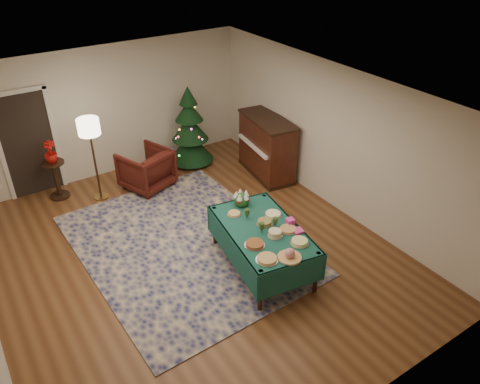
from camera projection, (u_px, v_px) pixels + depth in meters
room_shell at (187, 185)px, 7.07m from camera, size 7.00×7.00×7.00m
doorway at (28, 142)px, 8.93m from camera, size 1.08×0.04×2.16m
rug at (184, 244)px, 7.99m from camera, size 3.34×4.31×0.02m
buffet_table at (262, 236)px, 7.22m from camera, size 1.39×2.04×0.73m
platter_0 at (267, 259)px, 6.50m from camera, size 0.32×0.32×0.05m
platter_1 at (290, 255)px, 6.52m from camera, size 0.35×0.35×0.16m
platter_2 at (299, 242)px, 6.82m from camera, size 0.28×0.28×0.06m
platter_3 at (255, 244)px, 6.78m from camera, size 0.31×0.31×0.05m
platter_4 at (275, 234)px, 6.96m from camera, size 0.23×0.23×0.10m
platter_5 at (288, 229)px, 7.10m from camera, size 0.28×0.28×0.04m
platter_6 at (264, 222)px, 7.23m from camera, size 0.25×0.25×0.07m
platter_7 at (273, 214)px, 7.45m from camera, size 0.29×0.29×0.04m
platter_8 at (234, 214)px, 7.46m from camera, size 0.23×0.23×0.04m
goblet_0 at (247, 214)px, 7.34m from camera, size 0.08×0.08×0.17m
goblet_1 at (275, 222)px, 7.14m from camera, size 0.08×0.08×0.17m
goblet_2 at (262, 228)px, 7.02m from camera, size 0.08×0.08×0.17m
napkin_stack at (298, 231)px, 7.07m from camera, size 0.17×0.17×0.04m
gift_box at (290, 222)px, 7.23m from camera, size 0.13×0.13×0.10m
centerpiece at (242, 199)px, 7.64m from camera, size 0.26×0.27×0.30m
armchair at (146, 167)px, 9.42m from camera, size 1.11×1.07×0.90m
floor_lamp at (89, 132)px, 8.56m from camera, size 0.41×0.41×1.67m
side_table at (57, 180)px, 9.13m from camera, size 0.43×0.43×0.77m
potted_plant at (51, 157)px, 8.86m from camera, size 0.24×0.43×0.24m
christmas_tree at (190, 130)px, 10.16m from camera, size 1.01×1.01×1.78m
piano at (267, 147)px, 9.82m from camera, size 0.87×1.55×1.27m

